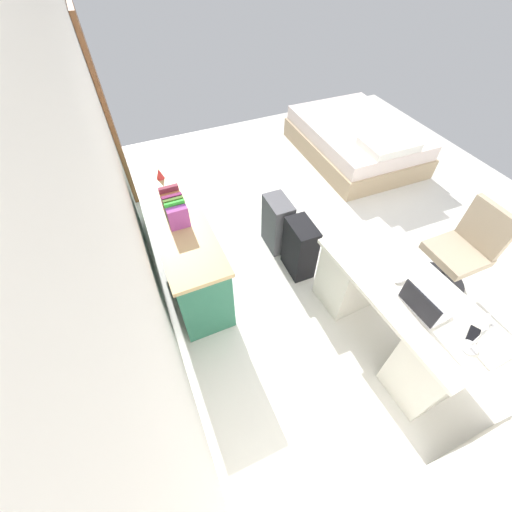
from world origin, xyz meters
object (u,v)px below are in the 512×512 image
at_px(office_chair, 459,255).
at_px(desk_lamp, 484,323).
at_px(laptop, 423,305).
at_px(cell_phone_near_laptop, 473,335).
at_px(desk, 393,311).
at_px(computer_mouse, 399,280).
at_px(suitcase_black, 300,248).
at_px(credenza, 182,241).
at_px(suitcase_spare_grey, 277,224).
at_px(bed, 356,140).
at_px(figurine_small, 160,174).

distance_m(office_chair, desk_lamp, 1.32).
distance_m(laptop, cell_phone_near_laptop, 0.36).
bearing_deg(office_chair, desk_lamp, 128.85).
bearing_deg(desk, cell_phone_near_laptop, -165.34).
distance_m(laptop, computer_mouse, 0.27).
relative_size(office_chair, laptop, 2.94).
height_order(suitcase_black, desk_lamp, desk_lamp).
bearing_deg(desk_lamp, credenza, 35.48).
relative_size(suitcase_black, suitcase_spare_grey, 1.01).
bearing_deg(office_chair, credenza, 61.89).
distance_m(bed, cell_phone_near_laptop, 3.45).
bearing_deg(suitcase_spare_grey, bed, -56.22).
relative_size(bed, cell_phone_near_laptop, 14.26).
relative_size(office_chair, cell_phone_near_laptop, 6.91).
xyz_separation_m(suitcase_spare_grey, cell_phone_near_laptop, (-1.91, -0.51, 0.42)).
distance_m(bed, desk_lamp, 3.55).
height_order(office_chair, suitcase_spare_grey, office_chair).
xyz_separation_m(suitcase_black, suitcase_spare_grey, (0.42, 0.05, -0.00)).
xyz_separation_m(bed, suitcase_spare_grey, (-1.22, 1.89, 0.07)).
xyz_separation_m(bed, computer_mouse, (-2.56, 1.53, 0.50)).
bearing_deg(office_chair, laptop, 112.92).
bearing_deg(desk_lamp, desk, 2.94).
height_order(office_chair, desk_lamp, desk_lamp).
xyz_separation_m(suitcase_spare_grey, figurine_small, (0.62, 1.02, 0.53)).
distance_m(computer_mouse, figurine_small, 2.40).
bearing_deg(desk, credenza, 43.16).
height_order(desk, cell_phone_near_laptop, cell_phone_near_laptop).
xyz_separation_m(bed, desk_lamp, (-3.14, 1.48, 0.74)).
relative_size(bed, suitcase_black, 3.11).
height_order(suitcase_spare_grey, computer_mouse, computer_mouse).
xyz_separation_m(bed, suitcase_black, (-1.63, 1.84, 0.07)).
xyz_separation_m(desk, suitcase_black, (1.00, 0.33, -0.07)).
relative_size(office_chair, figurine_small, 8.55).
distance_m(desk, suitcase_spare_grey, 1.47).
xyz_separation_m(computer_mouse, cell_phone_near_laptop, (-0.57, -0.15, -0.01)).
xyz_separation_m(credenza, bed, (1.14, -2.91, -0.15)).
bearing_deg(desk_lamp, suitcase_black, 13.38).
relative_size(bed, figurine_small, 17.63).
relative_size(desk, suitcase_spare_grey, 2.38).
distance_m(credenza, suitcase_spare_grey, 1.03).
relative_size(desk, laptop, 4.59).
bearing_deg(cell_phone_near_laptop, office_chair, -76.54).
relative_size(desk, bed, 0.76).
relative_size(office_chair, computer_mouse, 9.40).
height_order(office_chair, cell_phone_near_laptop, office_chair).
height_order(office_chair, suitcase_black, office_chair).
xyz_separation_m(office_chair, figurine_small, (1.80, 2.36, 0.42)).
bearing_deg(cell_phone_near_laptop, figurine_small, 3.20).
distance_m(credenza, suitcase_black, 1.18).
bearing_deg(laptop, computer_mouse, -6.30).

